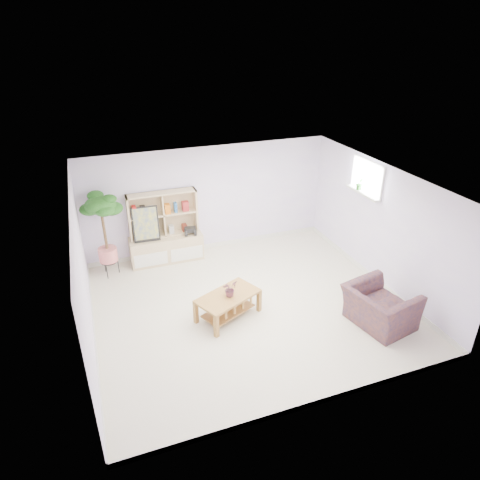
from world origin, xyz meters
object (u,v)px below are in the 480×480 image
object	(u,v)px
coffee_table	(228,306)
floor_tree	(105,236)
storage_unit	(165,228)
armchair	(380,305)

from	to	relation	value
coffee_table	floor_tree	size ratio (longest dim) A/B	0.62
storage_unit	armchair	size ratio (longest dim) A/B	1.45
coffee_table	storage_unit	bearing A→B (deg)	79.66
coffee_table	armchair	size ratio (longest dim) A/B	1.03
storage_unit	armchair	bearing A→B (deg)	-49.72
coffee_table	floor_tree	bearing A→B (deg)	105.22
floor_tree	armchair	world-z (taller)	floor_tree
floor_tree	armchair	xyz separation A→B (m)	(4.22, -3.33, -0.50)
storage_unit	coffee_table	bearing A→B (deg)	-75.92
coffee_table	floor_tree	distance (m)	2.97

